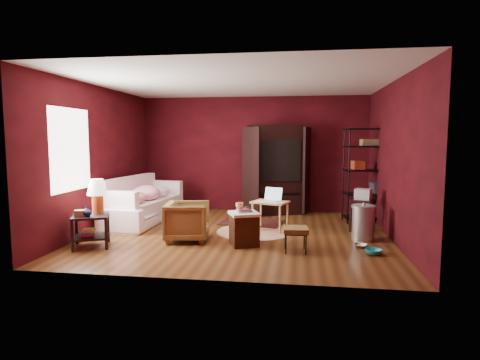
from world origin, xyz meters
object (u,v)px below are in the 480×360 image
Objects in this scene: hamper at (244,228)px; laptop_desk at (270,204)px; wire_shelving at (369,171)px; armchair at (187,219)px; tv_armoire at (276,168)px; side_table at (94,206)px; sofa at (142,202)px.

hamper is 1.24m from laptop_desk.
laptop_desk is (0.36, 1.17, 0.22)m from hamper.
wire_shelving reaches higher than hamper.
armchair is at bearing 170.72° from hamper.
armchair is 0.36× the size of tv_armoire.
wire_shelving reaches higher than laptop_desk.
hamper is (2.46, 0.39, -0.38)m from side_table.
sofa is at bearing 147.85° from hamper.
sofa is 2.78m from laptop_desk.
tv_armoire reaches higher than hamper.
wire_shelving is (2.01, -0.70, 0.00)m from tv_armoire.
hamper is (2.39, -1.50, -0.16)m from sofa.
sofa is 2.78× the size of laptop_desk.
side_table is at bearing -150.34° from tv_armoire.
armchair is 1.04m from hamper.
wire_shelving is (4.83, 2.62, 0.43)m from side_table.
side_table reaches higher than laptop_desk.
side_table is at bearing -130.68° from laptop_desk.
armchair is 4.04m from wire_shelving.
side_table reaches higher than hamper.
sofa is at bearing 179.37° from wire_shelving.
sofa is at bearing -166.59° from laptop_desk.
laptop_desk is (2.76, -0.34, 0.06)m from sofa.
tv_armoire reaches higher than armchair.
armchair is 0.37× the size of wire_shelving.
side_table is 2.52m from hamper.
tv_armoire is at bearing 110.24° from laptop_desk.
side_table is at bearing -170.94° from hamper.
armchair is at bearing -123.80° from laptop_desk.
wire_shelving is at bearing 43.28° from hamper.
side_table is 4.39m from tv_armoire.
hamper is at bearing -86.78° from laptop_desk.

